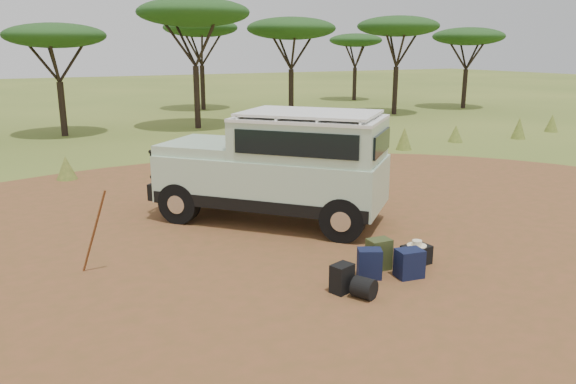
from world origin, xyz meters
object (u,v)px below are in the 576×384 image
safari_vehicle (279,169)px  walking_staff (94,232)px  duffel_navy (409,264)px  backpack_black (342,278)px  backpack_navy (369,264)px  hard_case (416,255)px  backpack_olive (379,254)px

safari_vehicle → walking_staff: bearing=-116.3°
walking_staff → duffel_navy: walking_staff is taller
safari_vehicle → duffel_navy: (0.50, -3.88, -0.95)m
duffel_navy → safari_vehicle: bearing=106.0°
walking_staff → duffel_navy: 5.38m
backpack_black → backpack_navy: backpack_navy is taller
backpack_black → backpack_navy: 0.77m
duffel_navy → hard_case: bearing=47.7°
backpack_olive → safari_vehicle: bearing=97.9°
walking_staff → backpack_navy: (4.03, -2.37, -0.50)m
backpack_black → hard_case: backpack_black is taller
backpack_black → backpack_olive: backpack_olive is taller
backpack_olive → backpack_navy: bearing=-143.5°
backpack_navy → backpack_olive: 0.45m
backpack_olive → hard_case: 0.76m
backpack_olive → hard_case: size_ratio=1.13×
backpack_navy → backpack_olive: bearing=60.3°
hard_case → duffel_navy: bearing=-145.4°
backpack_black → backpack_navy: size_ratio=0.91×
backpack_navy → hard_case: (1.12, 0.12, -0.08)m
safari_vehicle → backpack_navy: bearing=-44.6°
duffel_navy → backpack_black: bearing=-172.4°
hard_case → backpack_navy: bearing=-178.4°
safari_vehicle → hard_case: safari_vehicle is taller
walking_staff → hard_case: size_ratio=3.26×
walking_staff → backpack_navy: size_ratio=3.10×
safari_vehicle → duffel_navy: size_ratio=10.23×
backpack_black → duffel_navy: (1.34, -0.02, 0.01)m
safari_vehicle → duffel_navy: bearing=-35.4°
hard_case → walking_staff: bearing=151.8°
backpack_navy → hard_case: backpack_navy is taller
safari_vehicle → backpack_navy: (-0.11, -3.60, -0.94)m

